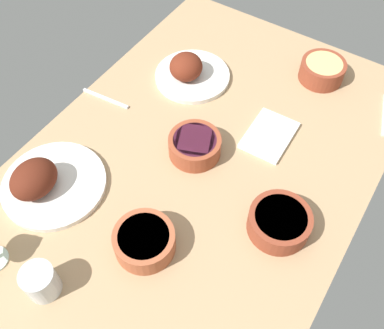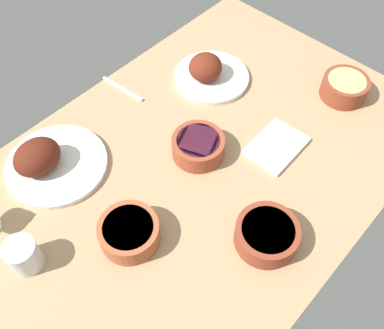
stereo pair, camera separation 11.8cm
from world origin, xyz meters
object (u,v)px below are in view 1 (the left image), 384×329
(spoon_loose, at_px, (106,98))
(water_tumbler, at_px, (41,282))
(fork_loose, at_px, (384,114))
(plate_center_main, at_px, (44,182))
(plate_near_viewer, at_px, (189,71))
(bowl_cream, at_px, (144,241))
(bowl_sauce, at_px, (279,222))
(folded_napkin, at_px, (269,135))
(bowl_pasta, at_px, (322,70))
(bowl_onions, at_px, (195,145))

(spoon_loose, bearing_deg, water_tumbler, -68.92)
(fork_loose, bearing_deg, plate_center_main, 121.86)
(plate_near_viewer, height_order, plate_center_main, plate_center_main)
(bowl_cream, height_order, water_tumbler, water_tumbler)
(plate_center_main, xyz_separation_m, fork_loose, (0.75, -0.67, -0.03))
(bowl_sauce, xyz_separation_m, water_tumbler, (-0.43, 0.38, 0.01))
(bowl_sauce, bearing_deg, fork_loose, -10.93)
(bowl_sauce, bearing_deg, folded_napkin, 31.05)
(folded_napkin, height_order, spoon_loose, folded_napkin)
(plate_center_main, bearing_deg, spoon_loose, 13.17)
(plate_center_main, xyz_separation_m, bowl_sauce, (0.23, -0.57, 0.00))
(bowl_sauce, bearing_deg, bowl_pasta, 12.70)
(plate_near_viewer, xyz_separation_m, plate_center_main, (-0.56, 0.09, 0.00))
(bowl_onions, relative_size, water_tumbler, 1.77)
(plate_center_main, relative_size, water_tumbler, 3.35)
(bowl_pasta, bearing_deg, bowl_sauce, -167.30)
(bowl_cream, bearing_deg, water_tumbler, 147.75)
(folded_napkin, height_order, fork_loose, folded_napkin)
(bowl_pasta, distance_m, water_tumbler, 1.03)
(plate_center_main, distance_m, water_tumbler, 0.28)
(bowl_pasta, bearing_deg, spoon_loose, 130.89)
(bowl_onions, xyz_separation_m, water_tumbler, (-0.52, 0.08, 0.01))
(bowl_pasta, height_order, spoon_loose, bowl_pasta)
(plate_center_main, bearing_deg, bowl_sauce, -68.15)
(plate_center_main, distance_m, bowl_onions, 0.41)
(bowl_sauce, bearing_deg, plate_center_main, 111.85)
(bowl_onions, xyz_separation_m, fork_loose, (0.43, -0.40, -0.03))
(fork_loose, relative_size, spoon_loose, 1.03)
(bowl_cream, height_order, folded_napkin, bowl_cream)
(bowl_onions, xyz_separation_m, bowl_pasta, (0.48, -0.18, 0.00))
(bowl_onions, bearing_deg, bowl_cream, -169.79)
(bowl_cream, bearing_deg, plate_near_viewer, 22.84)
(bowl_sauce, distance_m, bowl_pasta, 0.58)
(bowl_cream, relative_size, bowl_sauce, 0.96)
(bowl_onions, bearing_deg, bowl_pasta, -20.41)
(bowl_sauce, xyz_separation_m, spoon_loose, (0.11, 0.65, -0.03))
(bowl_onions, height_order, spoon_loose, bowl_onions)
(water_tumbler, height_order, spoon_loose, water_tumbler)
(bowl_cream, bearing_deg, bowl_sauce, -48.23)
(plate_near_viewer, height_order, spoon_loose, plate_near_viewer)
(bowl_pasta, xyz_separation_m, spoon_loose, (-0.45, 0.52, -0.03))
(bowl_sauce, height_order, bowl_pasta, bowl_pasta)
(plate_near_viewer, bearing_deg, folded_napkin, -103.08)
(plate_near_viewer, distance_m, fork_loose, 0.61)
(bowl_cream, height_order, spoon_loose, bowl_cream)
(bowl_onions, bearing_deg, spoon_loose, 86.12)
(bowl_pasta, xyz_separation_m, water_tumbler, (-1.00, 0.25, 0.01))
(spoon_loose, bearing_deg, plate_center_main, -82.13)
(bowl_sauce, xyz_separation_m, bowl_onions, (0.09, 0.30, -0.00))
(folded_napkin, distance_m, spoon_loose, 0.52)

